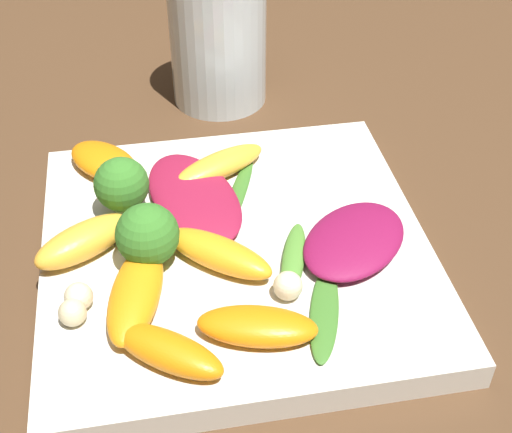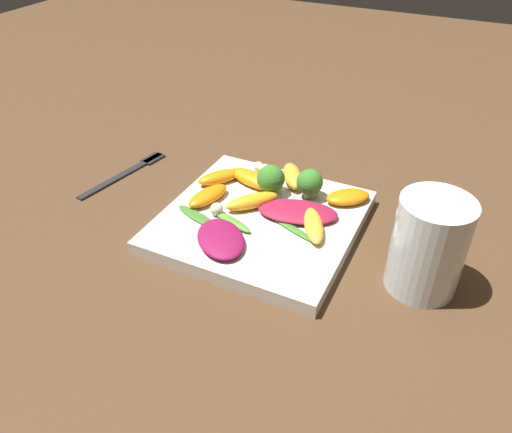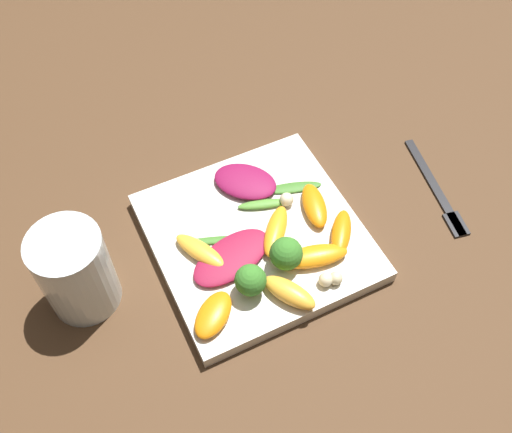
# 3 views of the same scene
# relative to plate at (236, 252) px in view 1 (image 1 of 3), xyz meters

# --- Properties ---
(ground_plane) EXTENTS (2.40, 2.40, 0.00)m
(ground_plane) POSITION_rel_plate_xyz_m (0.00, 0.00, -0.01)
(ground_plane) COLOR #4C331E
(plate) EXTENTS (0.24, 0.24, 0.02)m
(plate) POSITION_rel_plate_xyz_m (0.00, 0.00, 0.00)
(plate) COLOR silver
(plate) RESTS_ON ground_plane
(drinking_glass) EXTENTS (0.08, 0.08, 0.11)m
(drinking_glass) POSITION_rel_plate_xyz_m (-0.21, 0.02, 0.05)
(drinking_glass) COLOR silver
(drinking_glass) RESTS_ON ground_plane
(radicchio_leaf_0) EXTENTS (0.10, 0.10, 0.01)m
(radicchio_leaf_0) POSITION_rel_plate_xyz_m (0.02, 0.07, 0.02)
(radicchio_leaf_0) COLOR maroon
(radicchio_leaf_0) RESTS_ON plate
(radicchio_leaf_1) EXTENTS (0.11, 0.08, 0.01)m
(radicchio_leaf_1) POSITION_rel_plate_xyz_m (-0.04, -0.02, 0.02)
(radicchio_leaf_1) COLOR maroon
(radicchio_leaf_1) RESTS_ON plate
(orange_segment_0) EXTENTS (0.08, 0.05, 0.02)m
(orange_segment_0) POSITION_rel_plate_xyz_m (0.04, -0.06, 0.02)
(orange_segment_0) COLOR orange
(orange_segment_0) RESTS_ON plate
(orange_segment_1) EXTENTS (0.07, 0.06, 0.02)m
(orange_segment_1) POSITION_rel_plate_xyz_m (-0.09, -0.08, 0.02)
(orange_segment_1) COLOR orange
(orange_segment_1) RESTS_ON plate
(orange_segment_2) EXTENTS (0.04, 0.07, 0.02)m
(orange_segment_2) POSITION_rel_plate_xyz_m (0.08, -0.00, 0.02)
(orange_segment_2) COLOR orange
(orange_segment_2) RESTS_ON plate
(orange_segment_3) EXTENTS (0.06, 0.07, 0.02)m
(orange_segment_3) POSITION_rel_plate_xyz_m (-0.01, -0.09, 0.02)
(orange_segment_3) COLOR #FCAD33
(orange_segment_3) RESTS_ON plate
(orange_segment_4) EXTENTS (0.07, 0.07, 0.02)m
(orange_segment_4) POSITION_rel_plate_xyz_m (0.02, -0.01, 0.02)
(orange_segment_4) COLOR orange
(orange_segment_4) RESTS_ON plate
(orange_segment_5) EXTENTS (0.05, 0.08, 0.02)m
(orange_segment_5) POSITION_rel_plate_xyz_m (-0.07, -0.00, 0.02)
(orange_segment_5) COLOR #FCAD33
(orange_segment_5) RESTS_ON plate
(orange_segment_6) EXTENTS (0.06, 0.07, 0.02)m
(orange_segment_6) POSITION_rel_plate_xyz_m (0.09, -0.05, 0.02)
(orange_segment_6) COLOR orange
(orange_segment_6) RESTS_ON plate
(broccoli_floret_0) EXTENTS (0.04, 0.04, 0.04)m
(broccoli_floret_0) POSITION_rel_plate_xyz_m (-0.04, -0.07, 0.03)
(broccoli_floret_0) COLOR #7A9E51
(broccoli_floret_0) RESTS_ON plate
(broccoli_floret_1) EXTENTS (0.04, 0.04, 0.04)m
(broccoli_floret_1) POSITION_rel_plate_xyz_m (0.01, -0.05, 0.03)
(broccoli_floret_1) COLOR #7A9E51
(broccoli_floret_1) RESTS_ON plate
(arugula_sprig_0) EXTENTS (0.08, 0.04, 0.00)m
(arugula_sprig_0) POSITION_rel_plate_xyz_m (0.07, 0.04, 0.01)
(arugula_sprig_0) COLOR #3D7528
(arugula_sprig_0) RESTS_ON plate
(arugula_sprig_1) EXTENTS (0.09, 0.04, 0.00)m
(arugula_sprig_1) POSITION_rel_plate_xyz_m (-0.04, 0.01, 0.01)
(arugula_sprig_1) COLOR #3D7528
(arugula_sprig_1) RESTS_ON plate
(arugula_sprig_2) EXTENTS (0.07, 0.03, 0.01)m
(arugula_sprig_2) POSITION_rel_plate_xyz_m (0.03, 0.03, 0.01)
(arugula_sprig_2) COLOR #518E33
(arugula_sprig_2) RESTS_ON plate
(macadamia_nut_0) EXTENTS (0.02, 0.02, 0.02)m
(macadamia_nut_0) POSITION_rel_plate_xyz_m (0.04, -0.10, 0.02)
(macadamia_nut_0) COLOR beige
(macadamia_nut_0) RESTS_ON plate
(macadamia_nut_1) EXTENTS (0.02, 0.02, 0.02)m
(macadamia_nut_1) POSITION_rel_plate_xyz_m (0.05, 0.02, 0.02)
(macadamia_nut_1) COLOR beige
(macadamia_nut_1) RESTS_ON plate
(macadamia_nut_2) EXTENTS (0.02, 0.02, 0.02)m
(macadamia_nut_2) POSITION_rel_plate_xyz_m (0.05, -0.10, 0.02)
(macadamia_nut_2) COLOR beige
(macadamia_nut_2) RESTS_ON plate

